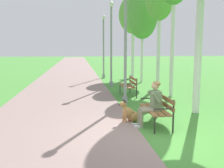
{
  "coord_description": "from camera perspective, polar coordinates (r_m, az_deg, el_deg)",
  "views": [
    {
      "loc": [
        -1.85,
        -5.8,
        2.14
      ],
      "look_at": [
        -0.67,
        2.92,
        0.9
      ],
      "focal_mm": 41.28,
      "sensor_mm": 36.0,
      "label": 1
    }
  ],
  "objects": [
    {
      "name": "dog_shepherd",
      "position": [
        7.49,
        3.98,
        -6.54
      ],
      "size": [
        0.8,
        0.44,
        0.71
      ],
      "color": "#B27F47",
      "rests_on": "ground"
    },
    {
      "name": "person_seated_on_near_bench",
      "position": [
        7.06,
        8.82,
        -3.99
      ],
      "size": [
        0.74,
        0.49,
        1.25
      ],
      "color": "gray",
      "rests_on": "ground"
    },
    {
      "name": "lamp_post_far",
      "position": [
        18.28,
        -1.9,
        8.43
      ],
      "size": [
        0.24,
        0.24,
        4.4
      ],
      "color": "gray",
      "rests_on": "ground"
    },
    {
      "name": "paved_path",
      "position": [
        29.88,
        -8.85,
        3.84
      ],
      "size": [
        4.28,
        60.0,
        0.04
      ],
      "primitive_type": "cube",
      "color": "gray",
      "rests_on": "ground"
    },
    {
      "name": "lamp_post_mid",
      "position": [
        14.11,
        -0.18,
        8.97
      ],
      "size": [
        0.24,
        0.24,
        4.6
      ],
      "color": "gray",
      "rests_on": "ground"
    },
    {
      "name": "birch_tree_sixth",
      "position": [
        18.96,
        4.69,
        14.97
      ],
      "size": [
        2.03,
        2.08,
        5.82
      ],
      "color": "silver",
      "rests_on": "ground"
    },
    {
      "name": "ground_plane",
      "position": [
        6.45,
        9.6,
        -11.45
      ],
      "size": [
        120.0,
        120.0,
        0.0
      ],
      "primitive_type": "plane",
      "color": "#478E38"
    },
    {
      "name": "park_bench_mid",
      "position": [
        11.58,
        3.82,
        -0.08
      ],
      "size": [
        0.55,
        1.5,
        0.85
      ],
      "color": "olive",
      "rests_on": "ground"
    },
    {
      "name": "lamp_post_near",
      "position": [
        9.64,
        3.0,
        9.74
      ],
      "size": [
        0.24,
        0.24,
        4.71
      ],
      "color": "gray",
      "rests_on": "ground"
    },
    {
      "name": "birch_tree_fifth",
      "position": [
        16.31,
        6.77,
        15.06
      ],
      "size": [
        1.89,
        1.75,
        5.67
      ],
      "color": "silver",
      "rests_on": "ground"
    },
    {
      "name": "park_bench_near",
      "position": [
        7.25,
        10.14,
        -5.07
      ],
      "size": [
        0.55,
        1.5,
        0.85
      ],
      "color": "olive",
      "rests_on": "ground"
    }
  ]
}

